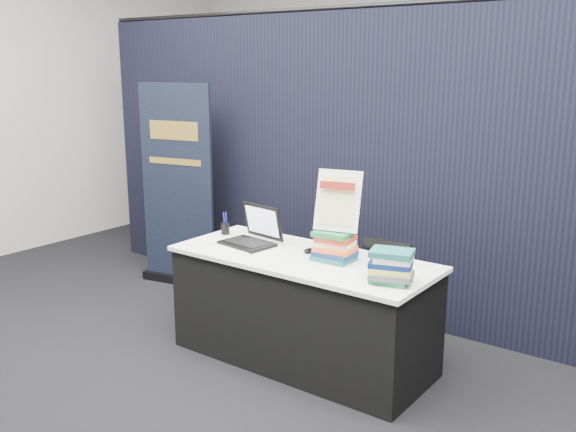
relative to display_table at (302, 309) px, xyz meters
The scene contains 15 objects.
floor 0.67m from the display_table, 90.00° to the right, with size 8.00×8.00×0.00m, color black.
wall_back 3.71m from the display_table, 90.00° to the left, with size 8.00×0.02×3.50m, color beige.
drape_partition 1.33m from the display_table, 90.00° to the left, with size 6.00×0.08×2.40m, color black.
display_table is the anchor object (origin of this frame).
laptop 0.64m from the display_table, behind, with size 0.39×0.33×0.27m.
mouse 0.40m from the display_table, 95.64° to the left, with size 0.06×0.10×0.03m, color black.
brochure_left 0.67m from the display_table, behind, with size 0.33×0.23×0.00m, color white.
brochure_mid 0.63m from the display_table, behind, with size 0.26×0.18×0.00m, color white.
brochure_right 0.64m from the display_table, 158.27° to the right, with size 0.28×0.20×0.00m, color white.
pen_cup 0.90m from the display_table, behind, with size 0.07×0.07×0.08m, color black.
book_stack_tall 0.52m from the display_table, 12.66° to the left, with size 0.25×0.21×0.19m.
book_stack_short 0.87m from the display_table, ahead, with size 0.27×0.23×0.20m.
info_sign 0.80m from the display_table, 20.02° to the left, with size 0.32×0.18×0.41m.
pullup_banner 1.98m from the display_table, 161.27° to the left, with size 0.78×0.25×1.84m.
stacking_chair 0.50m from the display_table, 35.12° to the left, with size 0.38×0.39×0.83m.
Camera 1 is at (2.36, -2.79, 2.01)m, focal length 40.00 mm.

